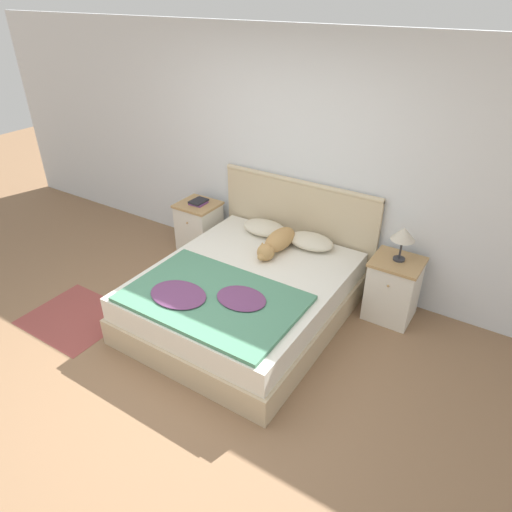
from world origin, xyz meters
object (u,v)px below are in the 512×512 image
object	(u,v)px
bed	(245,297)
table_lamp	(403,235)
nightstand_left	(199,228)
dog	(277,242)
pillow_left	(264,228)
book_stack	(198,202)
pillow_right	(311,241)
nightstand_right	(393,289)

from	to	relation	value
bed	table_lamp	world-z (taller)	table_lamp
nightstand_left	dog	size ratio (longest dim) A/B	0.89
bed	table_lamp	distance (m)	1.58
nightstand_left	table_lamp	world-z (taller)	table_lamp
nightstand_left	pillow_left	distance (m)	0.94
nightstand_left	dog	distance (m)	1.27
nightstand_left	dog	world-z (taller)	dog
bed	book_stack	xyz separation A→B (m)	(-1.18, 0.80, 0.41)
pillow_right	book_stack	world-z (taller)	book_stack
nightstand_left	book_stack	distance (m)	0.34
pillow_left	book_stack	size ratio (longest dim) A/B	2.36
pillow_right	dog	bearing A→B (deg)	-135.79
pillow_right	pillow_left	bearing A→B (deg)	180.00
bed	nightstand_right	xyz separation A→B (m)	(1.19, 0.80, 0.07)
pillow_left	dog	size ratio (longest dim) A/B	0.70
pillow_right	dog	size ratio (longest dim) A/B	0.70
pillow_right	nightstand_right	bearing A→B (deg)	-0.99
pillow_right	table_lamp	bearing A→B (deg)	0.23
nightstand_left	pillow_right	distance (m)	1.49
nightstand_right	bed	bearing A→B (deg)	-146.23
book_stack	pillow_left	bearing A→B (deg)	0.50
nightstand_left	book_stack	bearing A→B (deg)	51.28
dog	table_lamp	world-z (taller)	table_lamp
pillow_right	dog	distance (m)	0.36
nightstand_right	dog	xyz separation A→B (m)	(-1.16, -0.23, 0.27)
nightstand_right	dog	bearing A→B (deg)	-168.69
bed	table_lamp	bearing A→B (deg)	34.41
nightstand_left	pillow_left	xyz separation A→B (m)	(0.91, 0.02, 0.25)
nightstand_right	table_lamp	size ratio (longest dim) A/B	1.89
nightstand_right	book_stack	distance (m)	2.40
nightstand_right	pillow_right	size ratio (longest dim) A/B	1.28
dog	table_lamp	xyz separation A→B (m)	(1.16, 0.25, 0.31)
nightstand_right	dog	world-z (taller)	dog
bed	pillow_left	distance (m)	0.92
nightstand_left	book_stack	world-z (taller)	book_stack
dog	book_stack	world-z (taller)	dog
bed	dog	bearing A→B (deg)	87.32
bed	dog	distance (m)	0.66
dog	book_stack	xyz separation A→B (m)	(-1.21, 0.24, 0.06)
pillow_left	table_lamp	bearing A→B (deg)	0.14
nightstand_left	book_stack	xyz separation A→B (m)	(0.01, 0.01, 0.34)
pillow_left	dog	world-z (taller)	dog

